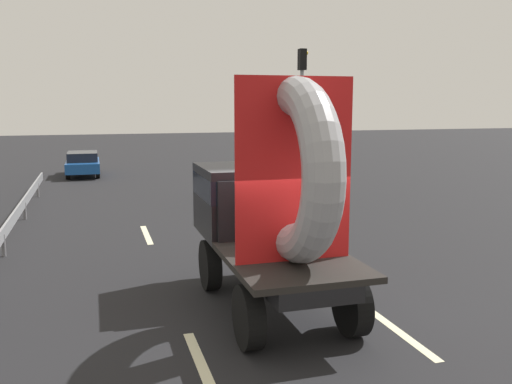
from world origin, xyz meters
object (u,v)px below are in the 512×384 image
at_px(flatbed_truck, 269,203).
at_px(oncoming_car, 83,163).
at_px(distant_sedan, 267,181).
at_px(traffic_light, 302,98).

height_order(flatbed_truck, oncoming_car, flatbed_truck).
distance_m(distant_sedan, traffic_light, 5.16).
height_order(flatbed_truck, traffic_light, traffic_light).
height_order(flatbed_truck, distant_sedan, flatbed_truck).
bearing_deg(traffic_light, distant_sedan, -129.50).
relative_size(distant_sedan, traffic_light, 0.73).
relative_size(traffic_light, oncoming_car, 1.59).
bearing_deg(traffic_light, oncoming_car, 145.82).
relative_size(distant_sedan, oncoming_car, 1.16).
distance_m(flatbed_truck, traffic_light, 14.91).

